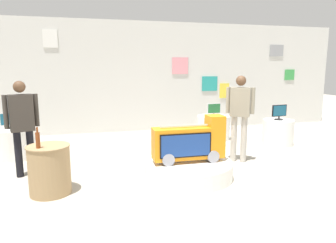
# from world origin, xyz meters

# --- Properties ---
(ground_plane) EXTENTS (30.00, 30.00, 0.00)m
(ground_plane) POSITION_xyz_m (0.00, 0.00, 0.00)
(ground_plane) COLOR #A8A091
(back_wall_display) EXTENTS (12.98, 0.13, 3.23)m
(back_wall_display) POSITION_xyz_m (0.01, 4.44, 1.61)
(back_wall_display) COLOR silver
(back_wall_display) RESTS_ON ground
(main_display_pedestal) EXTENTS (1.55, 1.55, 0.28)m
(main_display_pedestal) POSITION_xyz_m (0.13, 0.22, 0.14)
(main_display_pedestal) COLOR white
(main_display_pedestal) RESTS_ON ground
(novelty_firetruck_tv) EXTENTS (1.24, 0.39, 0.79)m
(novelty_firetruck_tv) POSITION_xyz_m (0.15, 0.21, 0.61)
(novelty_firetruck_tv) COLOR gray
(novelty_firetruck_tv) RESTS_ON main_display_pedestal
(display_pedestal_left_rear) EXTENTS (0.86, 0.86, 0.63)m
(display_pedestal_left_rear) POSITION_xyz_m (1.70, 2.83, 0.31)
(display_pedestal_left_rear) COLOR white
(display_pedestal_left_rear) RESTS_ON ground
(tv_on_left_rear) EXTENTS (0.39, 0.19, 0.34)m
(tv_on_left_rear) POSITION_xyz_m (1.70, 2.83, 0.80)
(tv_on_left_rear) COLOR black
(tv_on_left_rear) RESTS_ON display_pedestal_left_rear
(display_pedestal_center_rear) EXTENTS (0.89, 0.89, 0.63)m
(display_pedestal_center_rear) POSITION_xyz_m (-3.08, 2.31, 0.31)
(display_pedestal_center_rear) COLOR white
(display_pedestal_center_rear) RESTS_ON ground
(tv_on_center_rear) EXTENTS (0.44, 0.17, 0.34)m
(tv_on_center_rear) POSITION_xyz_m (-3.09, 2.31, 0.81)
(tv_on_center_rear) COLOR black
(tv_on_center_rear) RESTS_ON display_pedestal_center_rear
(display_pedestal_right_rear) EXTENTS (0.74, 0.74, 0.63)m
(display_pedestal_right_rear) POSITION_xyz_m (3.01, 1.86, 0.31)
(display_pedestal_right_rear) COLOR white
(display_pedestal_right_rear) RESTS_ON ground
(tv_on_right_rear) EXTENTS (0.42, 0.20, 0.37)m
(tv_on_right_rear) POSITION_xyz_m (3.01, 1.86, 0.82)
(tv_on_right_rear) COLOR black
(tv_on_right_rear) RESTS_ON display_pedestal_right_rear
(side_table_round) EXTENTS (0.63, 0.63, 0.75)m
(side_table_round) POSITION_xyz_m (-2.12, 0.07, 0.38)
(side_table_round) COLOR #9E7F56
(side_table_round) RESTS_ON ground
(bottle_on_side_table) EXTENTS (0.06, 0.06, 0.31)m
(bottle_on_side_table) POSITION_xyz_m (-2.23, -0.05, 0.87)
(bottle_on_side_table) COLOR brown
(bottle_on_side_table) RESTS_ON side_table_round
(shopper_browsing_near_truck) EXTENTS (0.54, 0.31, 1.67)m
(shopper_browsing_near_truck) POSITION_xyz_m (-2.63, 1.01, 0.98)
(shopper_browsing_near_truck) COLOR black
(shopper_browsing_near_truck) RESTS_ON ground
(shopper_browsing_rear) EXTENTS (0.49, 0.37, 1.74)m
(shopper_browsing_rear) POSITION_xyz_m (1.40, 0.84, 1.03)
(shopper_browsing_rear) COLOR #B2ADA3
(shopper_browsing_rear) RESTS_ON ground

